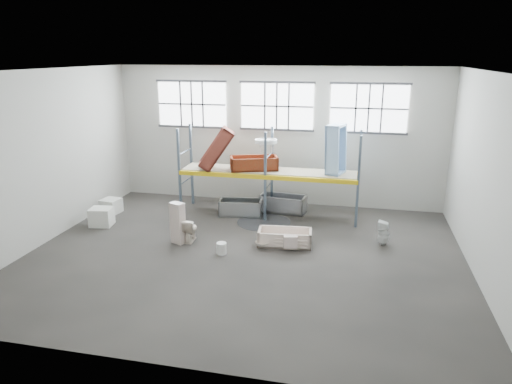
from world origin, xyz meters
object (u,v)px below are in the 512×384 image
(toilet_beige, at_px, (190,230))
(steel_tub_left, at_px, (241,207))
(blue_tub_upright, at_px, (336,150))
(bucket, at_px, (222,248))
(toilet_white, at_px, (384,233))
(rust_tub_flat, at_px, (254,163))
(bathtub_beige, at_px, (285,237))
(cistern_tall, at_px, (178,223))
(carton_near, at_px, (102,217))
(steel_tub_right, at_px, (283,203))

(toilet_beige, relative_size, steel_tub_left, 0.49)
(toilet_beige, distance_m, blue_tub_upright, 5.39)
(toilet_beige, height_order, blue_tub_upright, blue_tub_upright)
(toilet_beige, xyz_separation_m, bucket, (1.20, -0.70, -0.19))
(toilet_white, height_order, bucket, toilet_white)
(rust_tub_flat, bearing_deg, toilet_beige, -115.15)
(steel_tub_left, relative_size, blue_tub_upright, 0.89)
(toilet_beige, relative_size, bucket, 2.19)
(bathtub_beige, bearing_deg, bucket, -154.04)
(bathtub_beige, xyz_separation_m, cistern_tall, (-3.11, -0.53, 0.39))
(toilet_white, height_order, rust_tub_flat, rust_tub_flat)
(bathtub_beige, bearing_deg, toilet_white, 6.64)
(steel_tub_left, bearing_deg, carton_near, -154.49)
(bathtub_beige, height_order, cistern_tall, cistern_tall)
(steel_tub_left, distance_m, carton_near, 4.63)
(cistern_tall, bearing_deg, steel_tub_left, 90.99)
(bathtub_beige, height_order, toilet_beige, toilet_beige)
(bathtub_beige, bearing_deg, cistern_tall, -176.15)
(bathtub_beige, bearing_deg, steel_tub_right, 94.57)
(toilet_white, xyz_separation_m, blue_tub_upright, (-1.59, 1.96, 2.02))
(cistern_tall, relative_size, carton_near, 1.82)
(bathtub_beige, relative_size, toilet_beige, 2.19)
(toilet_beige, bearing_deg, carton_near, -13.38)
(rust_tub_flat, xyz_separation_m, bucket, (-0.14, -3.54, -1.66))
(toilet_beige, xyz_separation_m, rust_tub_flat, (1.33, 2.84, 1.46))
(rust_tub_flat, relative_size, blue_tub_upright, 0.98)
(bucket, bearing_deg, steel_tub_right, 74.86)
(cistern_tall, xyz_separation_m, rust_tub_flat, (1.61, 3.06, 1.20))
(bathtub_beige, relative_size, steel_tub_left, 1.07)
(rust_tub_flat, bearing_deg, toilet_white, -23.78)
(toilet_beige, distance_m, rust_tub_flat, 3.46)
(bathtub_beige, height_order, blue_tub_upright, blue_tub_upright)
(cistern_tall, distance_m, toilet_white, 6.04)
(bathtub_beige, height_order, carton_near, carton_near)
(steel_tub_left, xyz_separation_m, rust_tub_flat, (0.43, 0.23, 1.55))
(toilet_beige, bearing_deg, bucket, 146.94)
(cistern_tall, bearing_deg, carton_near, -172.08)
(steel_tub_left, bearing_deg, bathtub_beige, -50.05)
(bathtub_beige, xyz_separation_m, steel_tub_right, (-0.55, 2.99, 0.06))
(toilet_beige, xyz_separation_m, carton_near, (-3.27, 0.62, -0.06))
(toilet_white, height_order, steel_tub_left, toilet_white)
(bathtub_beige, bearing_deg, carton_near, 171.25)
(toilet_white, distance_m, steel_tub_left, 5.04)
(toilet_beige, height_order, carton_near, toilet_beige)
(steel_tub_right, bearing_deg, toilet_beige, -124.63)
(steel_tub_right, xyz_separation_m, rust_tub_flat, (-0.95, -0.46, 1.53))
(rust_tub_flat, relative_size, bucket, 4.91)
(toilet_white, height_order, blue_tub_upright, blue_tub_upright)
(toilet_white, relative_size, rust_tub_flat, 0.47)
(cistern_tall, relative_size, steel_tub_right, 0.78)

